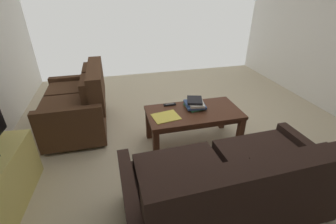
% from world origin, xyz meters
% --- Properties ---
extents(ground_plane, '(4.99, 5.49, 0.01)m').
position_xyz_m(ground_plane, '(0.00, 0.00, -0.00)').
color(ground_plane, beige).
extents(sofa_main, '(1.78, 0.88, 0.82)m').
position_xyz_m(sofa_main, '(0.09, 1.25, 0.36)').
color(sofa_main, black).
rests_on(sofa_main, ground).
extents(loveseat_near, '(0.82, 1.22, 0.90)m').
position_xyz_m(loveseat_near, '(1.44, -0.62, 0.38)').
color(loveseat_near, black).
rests_on(loveseat_near, ground).
extents(coffee_table, '(1.16, 0.59, 0.47)m').
position_xyz_m(coffee_table, '(0.01, 0.12, 0.40)').
color(coffee_table, '#4C2819').
rests_on(coffee_table, ground).
extents(book_stack, '(0.26, 0.32, 0.12)m').
position_xyz_m(book_stack, '(-0.03, 0.02, 0.53)').
color(book_stack, '#337F51').
rests_on(book_stack, coffee_table).
extents(tv_remote, '(0.16, 0.05, 0.02)m').
position_xyz_m(tv_remote, '(0.26, -0.11, 0.49)').
color(tv_remote, black).
rests_on(tv_remote, coffee_table).
extents(loose_magazine, '(0.34, 0.29, 0.01)m').
position_xyz_m(loose_magazine, '(0.39, 0.17, 0.48)').
color(loose_magazine, '#E0CC4C').
rests_on(loose_magazine, coffee_table).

